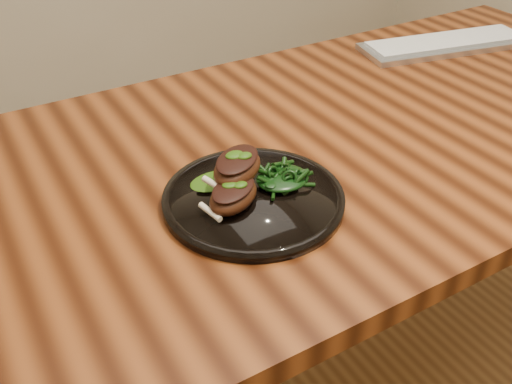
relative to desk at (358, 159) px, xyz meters
The scene contains 7 objects.
desk is the anchor object (origin of this frame).
plate 0.35m from the desk, 159.20° to the right, with size 0.29×0.29×0.02m.
lamb_chop_front 0.40m from the desk, 159.96° to the right, with size 0.11×0.10×0.04m.
lamb_chop_back 0.37m from the desk, 164.40° to the right, with size 0.12×0.11×0.05m.
herb_smear 0.37m from the desk, behind, with size 0.09×0.06×0.01m, color #193F06.
greens_heap 0.31m from the desk, 156.15° to the right, with size 0.09×0.08×0.03m.
keyboard 0.49m from the desk, 25.36° to the left, with size 0.46×0.22×0.02m.
Camera 1 is at (-0.68, -0.75, 1.28)m, focal length 40.00 mm.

